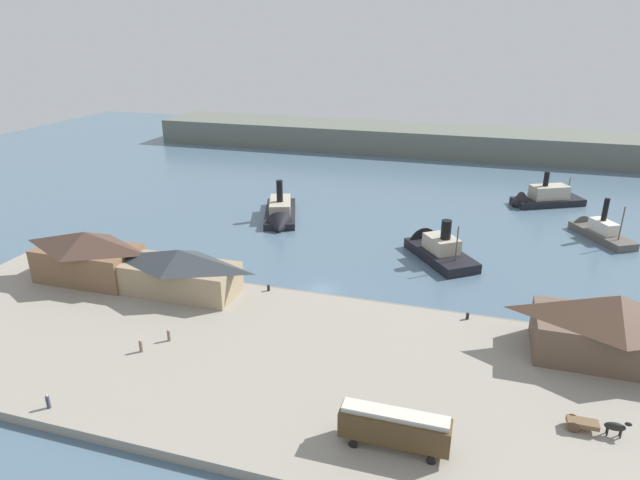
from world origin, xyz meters
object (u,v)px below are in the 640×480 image
object	(u,v)px
pedestrian_near_east_shed	(169,335)
ferry_mid_harbor	(596,230)
ferry_shed_west_terminal	(88,255)
horse_cart	(595,424)
ferry_moored_east	(280,215)
ferry_approaching_west	(541,199)
ferry_shed_central_terminal	(180,271)
pedestrian_by_tram	(141,346)
mooring_post_center_west	(269,288)
ferry_moored_west	(435,248)
street_tram	(394,427)
ferry_shed_east_terminal	(614,327)
mooring_post_west	(467,316)
pedestrian_walking_east	(48,402)

from	to	relation	value
pedestrian_near_east_shed	ferry_mid_harbor	world-z (taller)	ferry_mid_harbor
ferry_shed_west_terminal	horse_cart	xyz separation A→B (m)	(72.23, -15.57, -3.18)
ferry_moored_east	ferry_mid_harbor	bearing A→B (deg)	8.62
horse_cart	ferry_approaching_west	size ratio (longest dim) A/B	0.32
ferry_shed_central_terminal	pedestrian_by_tram	distance (m)	16.80
ferry_moored_east	ferry_approaching_west	world-z (taller)	ferry_moored_east
mooring_post_center_west	ferry_moored_west	bearing A→B (deg)	46.92
ferry_shed_central_terminal	ferry_shed_west_terminal	bearing A→B (deg)	-179.87
mooring_post_center_west	ferry_shed_central_terminal	bearing A→B (deg)	-161.14
ferry_shed_west_terminal	ferry_approaching_west	world-z (taller)	ferry_shed_west_terminal
horse_cart	ferry_moored_east	distance (m)	76.79
ferry_shed_west_terminal	ferry_shed_central_terminal	size ratio (longest dim) A/B	0.92
ferry_shed_central_terminal	street_tram	world-z (taller)	ferry_shed_central_terminal
ferry_shed_central_terminal	ferry_moored_east	xyz separation A→B (m)	(1.37, 38.70, -3.41)
ferry_moored_east	ferry_moored_west	distance (m)	35.51
ferry_shed_east_terminal	pedestrian_near_east_shed	world-z (taller)	ferry_shed_east_terminal
ferry_shed_central_terminal	mooring_post_west	distance (m)	42.73
ferry_shed_west_terminal	ferry_shed_central_terminal	world-z (taller)	ferry_shed_west_terminal
ferry_shed_central_terminal	ferry_moored_east	size ratio (longest dim) A/B	0.84
pedestrian_walking_east	ferry_approaching_west	size ratio (longest dim) A/B	0.09
ferry_shed_central_terminal	pedestrian_walking_east	size ratio (longest dim) A/B	10.48
street_tram	ferry_moored_east	distance (m)	71.61
mooring_post_center_west	ferry_approaching_west	world-z (taller)	ferry_approaching_west
street_tram	ferry_shed_east_terminal	bearing A→B (deg)	45.24
ferry_mid_harbor	pedestrian_near_east_shed	bearing A→B (deg)	-134.34
pedestrian_near_east_shed	mooring_post_center_west	size ratio (longest dim) A/B	1.87
ferry_shed_west_terminal	ferry_shed_east_terminal	world-z (taller)	ferry_shed_east_terminal
ferry_approaching_west	ferry_mid_harbor	bearing A→B (deg)	-63.46
pedestrian_walking_east	mooring_post_west	xyz separation A→B (m)	(41.94, 32.62, -0.32)
pedestrian_near_east_shed	ferry_moored_east	xyz separation A→B (m)	(-4.21, 51.58, -0.61)
ferry_moored_east	ferry_mid_harbor	size ratio (longest dim) A/B	1.33
ferry_shed_central_terminal	ferry_shed_east_terminal	size ratio (longest dim) A/B	0.97
mooring_post_center_west	ferry_approaching_west	distance (m)	76.35
ferry_shed_central_terminal	street_tram	bearing A→B (deg)	-32.63
ferry_shed_central_terminal	ferry_mid_harbor	bearing A→B (deg)	36.49
ferry_moored_east	ferry_moored_west	bearing A→B (deg)	-16.18
horse_cart	ferry_approaching_west	bearing A→B (deg)	89.60
ferry_moored_west	ferry_shed_west_terminal	bearing A→B (deg)	-151.01
ferry_moored_west	ferry_approaching_west	bearing A→B (deg)	61.41
ferry_moored_west	pedestrian_near_east_shed	bearing A→B (deg)	-125.65
ferry_shed_east_terminal	ferry_approaching_west	world-z (taller)	ferry_shed_east_terminal
street_tram	mooring_post_center_west	distance (m)	36.92
ferry_approaching_west	ferry_moored_west	bearing A→B (deg)	-118.59
ferry_moored_west	ferry_mid_harbor	world-z (taller)	ferry_mid_harbor
ferry_shed_east_terminal	ferry_moored_west	distance (m)	38.19
mooring_post_center_west	ferry_shed_east_terminal	bearing A→B (deg)	-6.06
pedestrian_walking_east	pedestrian_near_east_shed	distance (m)	16.39
ferry_shed_east_terminal	ferry_moored_west	size ratio (longest dim) A/B	1.05
ferry_shed_central_terminal	ferry_approaching_west	bearing A→B (deg)	49.95
pedestrian_near_east_shed	street_tram	bearing A→B (deg)	-18.87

